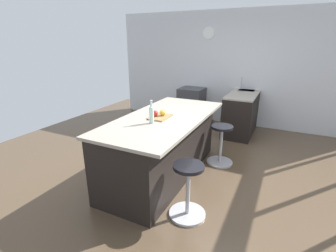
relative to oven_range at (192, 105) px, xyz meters
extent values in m
plane|color=brown|center=(2.47, 0.86, -0.43)|extent=(7.74, 7.74, 0.00)
cube|color=silver|center=(-0.35, 0.86, 0.91)|extent=(0.12, 5.95, 2.69)
cylinder|color=white|center=(-0.28, 0.27, 1.74)|extent=(0.03, 0.28, 0.28)
cube|color=black|center=(0.00, 1.31, 0.00)|extent=(1.91, 0.60, 0.87)
cube|color=#9E9384|center=(0.00, 1.31, 0.45)|extent=(1.91, 0.60, 0.03)
cube|color=#38383D|center=(-0.24, 1.31, 0.41)|extent=(0.44, 0.36, 0.12)
cylinder|color=#B7B7BC|center=(-0.24, 1.16, 0.61)|extent=(0.02, 0.02, 0.28)
cube|color=#38383D|center=(0.00, 0.00, 0.00)|extent=(0.60, 0.60, 0.87)
cube|color=black|center=(0.00, 0.30, -0.04)|extent=(0.44, 0.01, 0.32)
cube|color=black|center=(2.74, 0.56, 0.02)|extent=(2.30, 0.89, 0.91)
cube|color=#9E9384|center=(2.74, 0.61, 0.50)|extent=(2.36, 1.09, 0.04)
cylinder|color=#B7B7BC|center=(2.00, 1.29, -0.42)|extent=(0.44, 0.44, 0.03)
cylinder|color=#B7B7BC|center=(2.00, 1.29, -0.11)|extent=(0.05, 0.05, 0.62)
cylinder|color=black|center=(2.00, 1.29, 0.22)|extent=(0.36, 0.36, 0.04)
cylinder|color=#B7B7BC|center=(3.49, 1.29, -0.42)|extent=(0.44, 0.44, 0.03)
cylinder|color=#B7B7BC|center=(3.49, 1.29, -0.11)|extent=(0.05, 0.05, 0.62)
cylinder|color=black|center=(3.49, 1.29, 0.22)|extent=(0.36, 0.36, 0.04)
cube|color=olive|center=(2.83, 0.59, 0.53)|extent=(0.36, 0.24, 0.02)
sphere|color=gold|center=(2.78, 0.60, 0.58)|extent=(0.09, 0.09, 0.09)
sphere|color=red|center=(2.87, 0.52, 0.58)|extent=(0.09, 0.09, 0.09)
cylinder|color=silver|center=(3.10, 0.60, 0.63)|extent=(0.06, 0.06, 0.22)
cylinder|color=silver|center=(3.10, 0.60, 0.78)|extent=(0.03, 0.03, 0.08)
cylinder|color=#B7B7BC|center=(3.10, 0.60, 0.82)|extent=(0.03, 0.03, 0.02)
camera|label=1|loc=(5.79, 2.16, 1.55)|focal=26.15mm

